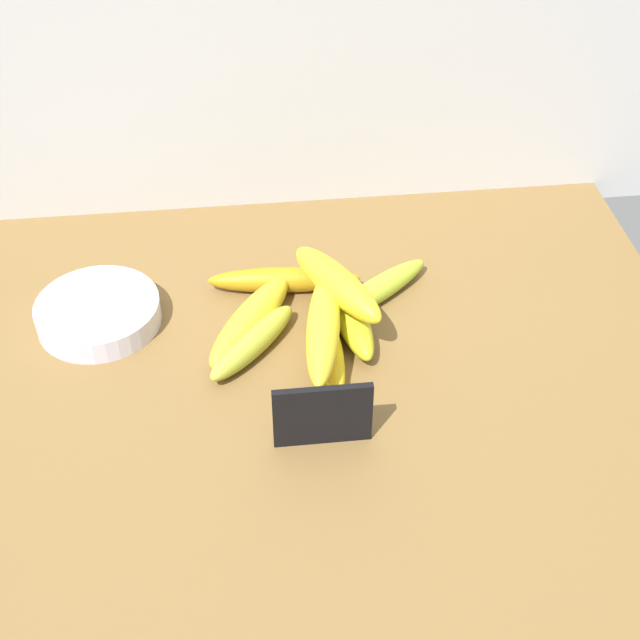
{
  "coord_description": "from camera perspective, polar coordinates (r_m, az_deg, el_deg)",
  "views": [
    {
      "loc": [
        -1.61,
        -76.82,
        79.41
      ],
      "look_at": [
        7.59,
        4.34,
        8.0
      ],
      "focal_mm": 50.07,
      "sensor_mm": 36.0,
      "label": 1
    }
  ],
  "objects": [
    {
      "name": "banana_4",
      "position": [
        1.1,
        0.58,
        -1.86
      ],
      "size": [
        3.49,
        15.98,
        3.27
      ],
      "primitive_type": "ellipsoid",
      "rotation": [
        0.0,
        0.0,
        4.73
      ],
      "color": "yellow",
      "rests_on": "counter_top"
    },
    {
      "name": "banana_6",
      "position": [
        1.12,
        1.11,
        2.33
      ],
      "size": [
        12.09,
        17.32,
        4.36
      ],
      "primitive_type": "ellipsoid",
      "rotation": [
        0.0,
        0.0,
        5.21
      ],
      "color": "yellow",
      "rests_on": "banana_1"
    },
    {
      "name": "banana_5",
      "position": [
        1.13,
        -4.47,
        -0.05
      ],
      "size": [
        13.78,
        18.1,
        4.38
      ],
      "primitive_type": "ellipsoid",
      "rotation": [
        0.0,
        0.0,
        1.0
      ],
      "color": "yellow",
      "rests_on": "counter_top"
    },
    {
      "name": "banana_0",
      "position": [
        1.2,
        -2.32,
        2.59
      ],
      "size": [
        20.69,
        5.19,
        3.47
      ],
      "primitive_type": "ellipsoid",
      "rotation": [
        0.0,
        0.0,
        3.06
      ],
      "color": "#AB8115",
      "rests_on": "counter_top"
    },
    {
      "name": "fruit_bowl",
      "position": [
        1.18,
        -13.99,
        0.45
      ],
      "size": [
        15.93,
        15.93,
        3.21
      ],
      "primitive_type": "cylinder",
      "color": "silver",
      "rests_on": "counter_top"
    },
    {
      "name": "banana_1",
      "position": [
        1.14,
        1.82,
        0.6
      ],
      "size": [
        6.51,
        19.17,
        4.2
      ],
      "primitive_type": "ellipsoid",
      "rotation": [
        0.0,
        0.0,
        4.84
      ],
      "color": "gold",
      "rests_on": "counter_top"
    },
    {
      "name": "counter_top",
      "position": [
        1.09,
        -3.71,
        -4.35
      ],
      "size": [
        110.0,
        76.0,
        3.0
      ],
      "primitive_type": "cube",
      "color": "brown",
      "rests_on": "ground"
    },
    {
      "name": "banana_7",
      "position": [
        1.07,
        0.21,
        -0.48
      ],
      "size": [
        7.24,
        20.61,
        4.0
      ],
      "primitive_type": "ellipsoid",
      "rotation": [
        0.0,
        0.0,
        4.55
      ],
      "color": "yellow",
      "rests_on": "banana_4"
    },
    {
      "name": "banana_3",
      "position": [
        1.11,
        -4.32,
        -1.41
      ],
      "size": [
        13.16,
        14.42,
        3.55
      ],
      "primitive_type": "ellipsoid",
      "rotation": [
        0.0,
        0.0,
        4.0
      ],
      "color": "#A5B135",
      "rests_on": "counter_top"
    },
    {
      "name": "chalkboard_sign",
      "position": [
        0.99,
        0.17,
        -6.22
      ],
      "size": [
        11.0,
        1.8,
        8.4
      ],
      "color": "black",
      "rests_on": "counter_top"
    },
    {
      "name": "banana_2",
      "position": [
        1.18,
        3.53,
        1.84
      ],
      "size": [
        17.29,
        14.05,
        3.38
      ],
      "primitive_type": "ellipsoid",
      "rotation": [
        0.0,
        0.0,
        3.78
      ],
      "color": "#A6C230",
      "rests_on": "counter_top"
    }
  ]
}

